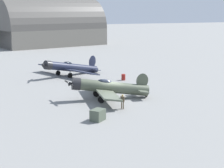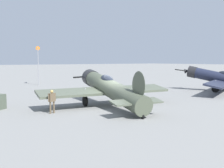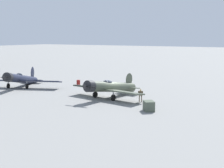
% 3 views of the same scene
% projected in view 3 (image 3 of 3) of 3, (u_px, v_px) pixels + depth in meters
% --- Properties ---
extents(ground_plane, '(400.00, 400.00, 0.00)m').
position_uv_depth(ground_plane, '(112.00, 97.00, 42.10)').
color(ground_plane, gray).
extents(airplane_foreground, '(10.85, 9.70, 3.01)m').
position_uv_depth(airplane_foreground, '(109.00, 87.00, 41.50)').
color(airplane_foreground, '#4C5442').
rests_on(airplane_foreground, ground_plane).
extents(airplane_mid_apron, '(13.00, 10.51, 3.24)m').
position_uv_depth(airplane_mid_apron, '(21.00, 79.00, 50.20)').
color(airplane_mid_apron, '#1E2338').
rests_on(airplane_mid_apron, ground_plane).
extents(ground_crew_mechanic, '(0.60, 0.32, 1.60)m').
position_uv_depth(ground_crew_mechanic, '(141.00, 94.00, 39.10)').
color(ground_crew_mechanic, brown).
rests_on(ground_crew_mechanic, ground_plane).
extents(equipment_crate, '(1.69, 1.73, 1.10)m').
position_uv_depth(equipment_crate, '(149.00, 106.00, 34.42)').
color(equipment_crate, '#4C5647').
rests_on(equipment_crate, ground_plane).
extents(fuel_drum, '(0.63, 0.63, 0.90)m').
position_uv_depth(fuel_drum, '(78.00, 83.00, 52.28)').
color(fuel_drum, maroon).
rests_on(fuel_drum, ground_plane).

